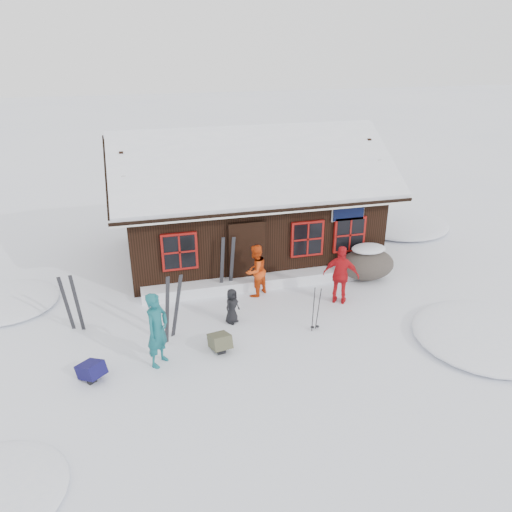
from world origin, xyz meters
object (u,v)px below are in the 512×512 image
object	(u,v)px
skier_orange_left	(255,271)
backpack_olive	(220,344)
skier_crouched	(232,306)
ski_poles	(316,310)
ski_pair_left	(172,309)
backpack_blue	(92,373)
skier_teal	(157,330)
boulder	(367,263)
skier_orange_right	(341,275)

from	to	relation	value
skier_orange_left	backpack_olive	bearing A→B (deg)	21.74
skier_crouched	ski_poles	distance (m)	2.21
ski_pair_left	backpack_blue	xyz separation A→B (m)	(-1.95, -1.24, -0.67)
skier_teal	ski_pair_left	world-z (taller)	skier_teal
skier_orange_left	ski_pair_left	size ratio (longest dim) A/B	0.91
ski_poles	ski_pair_left	bearing A→B (deg)	170.85
ski_poles	backpack_blue	bearing A→B (deg)	-173.24
skier_orange_left	boulder	xyz separation A→B (m)	(3.67, 0.19, -0.28)
skier_orange_left	ski_poles	distance (m)	2.48
skier_orange_left	boulder	world-z (taller)	skier_orange_left
boulder	ski_poles	size ratio (longest dim) A/B	1.37
skier_orange_left	skier_orange_right	size ratio (longest dim) A/B	0.91
skier_teal	backpack_olive	size ratio (longest dim) A/B	3.03
skier_teal	boulder	distance (m)	7.30
boulder	backpack_blue	xyz separation A→B (m)	(-8.21, -3.11, -0.35)
backpack_olive	skier_orange_left	bearing A→B (deg)	49.13
ski_pair_left	backpack_olive	world-z (taller)	ski_pair_left
backpack_blue	backpack_olive	distance (m)	3.01
ski_pair_left	ski_poles	bearing A→B (deg)	-38.58
ski_poles	backpack_olive	bearing A→B (deg)	-173.92
skier_teal	backpack_blue	xyz separation A→B (m)	(-1.52, -0.20, -0.76)
skier_teal	skier_orange_left	bearing A→B (deg)	-9.36
skier_crouched	ski_pair_left	size ratio (longest dim) A/B	0.56
skier_orange_left	backpack_olive	size ratio (longest dim) A/B	2.61
ski_pair_left	skier_orange_left	bearing A→B (deg)	3.54
skier_crouched	backpack_olive	xyz separation A→B (m)	(-0.56, -1.18, -0.33)
skier_orange_left	skier_crouched	bearing A→B (deg)	16.88
skier_orange_right	backpack_olive	size ratio (longest dim) A/B	2.87
skier_orange_right	backpack_blue	size ratio (longest dim) A/B	2.97
ski_pair_left	ski_poles	distance (m)	3.65
skier_orange_right	backpack_blue	bearing A→B (deg)	47.27
skier_orange_left	ski_poles	size ratio (longest dim) A/B	1.26
skier_teal	backpack_blue	distance (m)	1.71
ski_poles	skier_crouched	bearing A→B (deg)	155.79
skier_teal	ski_poles	size ratio (longest dim) A/B	1.46
skier_crouched	boulder	distance (m)	4.91
skier_orange_left	backpack_blue	xyz separation A→B (m)	(-4.53, -2.91, -0.63)
skier_orange_left	boulder	size ratio (longest dim) A/B	0.92
skier_teal	ski_poles	bearing A→B (deg)	-44.83
skier_orange_right	ski_poles	bearing A→B (deg)	76.82
skier_orange_left	skier_orange_right	xyz separation A→B (m)	(2.22, -1.05, 0.08)
skier_orange_right	boulder	world-z (taller)	skier_orange_right
skier_teal	skier_crouched	size ratio (longest dim) A/B	1.86
skier_crouched	ski_pair_left	world-z (taller)	ski_pair_left
skier_teal	skier_orange_right	bearing A→B (deg)	-33.73
ski_pair_left	backpack_olive	distance (m)	1.49
skier_crouched	ski_pair_left	bearing A→B (deg)	152.73
boulder	skier_teal	bearing A→B (deg)	-156.51
skier_crouched	boulder	xyz separation A→B (m)	(4.67, 1.54, 0.02)
skier_orange_left	backpack_blue	world-z (taller)	skier_orange_left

